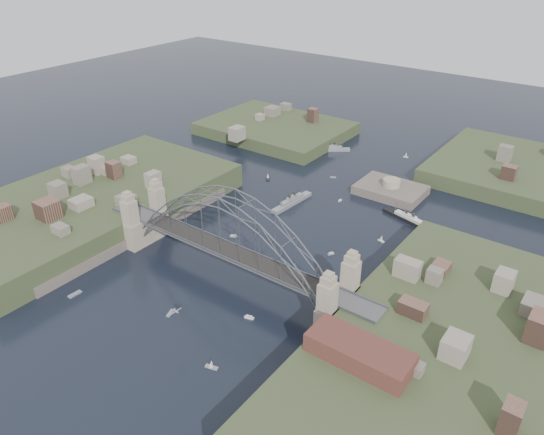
{
  "coord_description": "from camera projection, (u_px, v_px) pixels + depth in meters",
  "views": [
    {
      "loc": [
        73.68,
        -81.67,
        79.03
      ],
      "look_at": [
        0.0,
        18.0,
        10.0
      ],
      "focal_mm": 34.1,
      "sensor_mm": 36.0,
      "label": 1
    }
  ],
  "objects": [
    {
      "name": "small_boat_d",
      "position": [
        381.0,
        239.0,
        149.44
      ],
      "size": [
        2.13,
        1.25,
        2.38
      ],
      "color": "silver",
      "rests_on": "ground"
    },
    {
      "name": "small_boat_j",
      "position": [
        75.0,
        294.0,
        127.91
      ],
      "size": [
        1.32,
        3.51,
        0.45
      ],
      "color": "silver",
      "rests_on": "ground"
    },
    {
      "name": "aeroplane",
      "position": [
        175.0,
        311.0,
        109.35
      ],
      "size": [
        1.51,
        2.83,
        0.41
      ],
      "color": "#AFB2B7"
    },
    {
      "name": "naval_cruiser_far",
      "position": [
        332.0,
        149.0,
        211.14
      ],
      "size": [
        12.77,
        10.56,
        4.93
      ],
      "color": "gray",
      "rests_on": "ground"
    },
    {
      "name": "small_boat_a",
      "position": [
        234.0,
        236.0,
        151.94
      ],
      "size": [
        2.45,
        1.81,
        1.43
      ],
      "color": "silver",
      "rests_on": "ground"
    },
    {
      "name": "ocean_liner",
      "position": [
        409.0,
        220.0,
        159.76
      ],
      "size": [
        18.87,
        7.5,
        4.63
      ],
      "color": "black",
      "rests_on": "ground"
    },
    {
      "name": "bridge",
      "position": [
        229.0,
        238.0,
        128.09
      ],
      "size": [
        84.0,
        13.8,
        24.6
      ],
      "color": "#4E4E50",
      "rests_on": "ground"
    },
    {
      "name": "naval_cruiser_near",
      "position": [
        292.0,
        202.0,
        169.96
      ],
      "size": [
        3.81,
        18.39,
        5.48
      ],
      "color": "gray",
      "rests_on": "ground"
    },
    {
      "name": "wharf_shed",
      "position": [
        359.0,
        352.0,
        96.54
      ],
      "size": [
        20.0,
        8.0,
        4.0
      ],
      "primitive_type": "cube",
      "color": "#592D26",
      "rests_on": "shore_east"
    },
    {
      "name": "small_boat_e",
      "position": [
        268.0,
        177.0,
        187.56
      ],
      "size": [
        3.39,
        4.04,
        2.38
      ],
      "color": "silver",
      "rests_on": "ground"
    },
    {
      "name": "headland_nw",
      "position": [
        275.0,
        133.0,
        229.15
      ],
      "size": [
        60.0,
        45.0,
        9.0
      ],
      "primitive_type": "cube",
      "color": "#344023",
      "rests_on": "ground"
    },
    {
      "name": "small_boat_h",
      "position": [
        333.0,
        177.0,
        188.39
      ],
      "size": [
        2.2,
        1.55,
        0.45
      ],
      "color": "silver",
      "rests_on": "ground"
    },
    {
      "name": "small_boat_c",
      "position": [
        170.0,
        313.0,
        121.56
      ],
      "size": [
        1.72,
        2.81,
        0.45
      ],
      "color": "silver",
      "rests_on": "ground"
    },
    {
      "name": "small_boat_g",
      "position": [
        211.0,
        365.0,
        106.19
      ],
      "size": [
        2.95,
        1.62,
        2.38
      ],
      "color": "silver",
      "rests_on": "ground"
    },
    {
      "name": "small_boat_f",
      "position": [
        340.0,
        200.0,
        172.08
      ],
      "size": [
        0.73,
        1.5,
        1.43
      ],
      "color": "silver",
      "rests_on": "ground"
    },
    {
      "name": "small_boat_b",
      "position": [
        331.0,
        254.0,
        143.64
      ],
      "size": [
        1.58,
        2.04,
        1.43
      ],
      "color": "silver",
      "rests_on": "ground"
    },
    {
      "name": "small_boat_m",
      "position": [
        249.0,
        317.0,
        120.09
      ],
      "size": [
        2.4,
        1.36,
        1.43
      ],
      "color": "silver",
      "rests_on": "ground"
    },
    {
      "name": "small_boat_i",
      "position": [
        361.0,
        308.0,
        123.17
      ],
      "size": [
        0.91,
        2.27,
        0.45
      ],
      "color": "silver",
      "rests_on": "ground"
    },
    {
      "name": "shore_east",
      "position": [
        448.0,
        370.0,
        103.36
      ],
      "size": [
        50.5,
        90.0,
        12.0
      ],
      "color": "#344023",
      "rests_on": "ground"
    },
    {
      "name": "shore_west",
      "position": [
        92.0,
        210.0,
        162.9
      ],
      "size": [
        50.5,
        90.0,
        12.0
      ],
      "color": "#344023",
      "rests_on": "ground"
    },
    {
      "name": "finger_pier",
      "position": [
        294.0,
        423.0,
        93.83
      ],
      "size": [
        4.0,
        22.0,
        1.4
      ],
      "primitive_type": "cube",
      "color": "#4E4E50",
      "rests_on": "ground"
    },
    {
      "name": "small_boat_k",
      "position": [
        406.0,
        155.0,
        204.83
      ],
      "size": [
        1.98,
        1.13,
        2.38
      ],
      "color": "silver",
      "rests_on": "ground"
    },
    {
      "name": "ground",
      "position": [
        231.0,
        278.0,
        134.09
      ],
      "size": [
        500.0,
        500.0,
        0.0
      ],
      "primitive_type": "plane",
      "color": "black",
      "rests_on": "ground"
    },
    {
      "name": "fort_island",
      "position": [
        390.0,
        195.0,
        177.2
      ],
      "size": [
        22.0,
        16.0,
        9.4
      ],
      "color": "#574F46",
      "rests_on": "ground"
    },
    {
      "name": "small_boat_l",
      "position": [
        186.0,
        196.0,
        173.74
      ],
      "size": [
        2.74,
        1.03,
        2.38
      ],
      "color": "silver",
      "rests_on": "ground"
    },
    {
      "name": "headland_ne",
      "position": [
        536.0,
        180.0,
        185.04
      ],
      "size": [
        70.0,
        55.0,
        9.5
      ],
      "primitive_type": "cube",
      "color": "#344023",
      "rests_on": "ground"
    }
  ]
}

